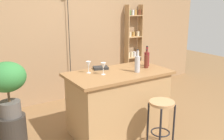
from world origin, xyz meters
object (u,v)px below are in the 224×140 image
object	(u,v)px
spice_shelf	(133,46)
bottle_spirits_clear	(137,64)
potted_plant	(7,82)
wine_glass_left	(88,65)
bottle_sauce_amber	(146,61)
wine_glass_center	(103,66)
bar_stool	(161,113)
cookbook	(101,68)
bottle_soda_blue	(147,59)
plant_stool	(13,130)

from	to	relation	value
spice_shelf	bottle_spirits_clear	distance (m)	2.01
potted_plant	wine_glass_left	xyz separation A→B (m)	(1.02, -0.22, 0.14)
bottle_spirits_clear	spice_shelf	bearing A→B (deg)	54.53
bottle_sauce_amber	wine_glass_center	world-z (taller)	bottle_sauce_amber
bar_stool	wine_glass_left	size ratio (longest dim) A/B	3.83
bar_stool	spice_shelf	distance (m)	2.49
spice_shelf	wine_glass_left	xyz separation A→B (m)	(-1.76, -1.31, 0.08)
cookbook	bottle_sauce_amber	bearing A→B (deg)	-9.44
spice_shelf	wine_glass_center	size ratio (longest dim) A/B	10.90
spice_shelf	bottle_soda_blue	distance (m)	1.66
bar_stool	spice_shelf	bearing A→B (deg)	61.55
spice_shelf	bottle_spirits_clear	size ratio (longest dim) A/B	5.55
bottle_spirits_clear	potted_plant	bearing A→B (deg)	161.44
wine_glass_left	bottle_spirits_clear	bearing A→B (deg)	-28.12
spice_shelf	potted_plant	xyz separation A→B (m)	(-2.78, -1.09, -0.05)
bar_stool	wine_glass_center	world-z (taller)	wine_glass_center
wine_glass_left	potted_plant	bearing A→B (deg)	167.61
potted_plant	wine_glass_center	bearing A→B (deg)	-19.24
spice_shelf	wine_glass_center	world-z (taller)	spice_shelf
spice_shelf	potted_plant	world-z (taller)	spice_shelf
potted_plant	wine_glass_left	size ratio (longest dim) A/B	4.36
bottle_sauce_amber	wine_glass_center	xyz separation A→B (m)	(-0.72, 0.03, 0.01)
bottle_soda_blue	wine_glass_left	bearing A→B (deg)	172.74
plant_stool	bottle_sauce_amber	xyz separation A→B (m)	(1.87, -0.43, 0.79)
spice_shelf	potted_plant	distance (m)	2.98
plant_stool	potted_plant	xyz separation A→B (m)	(0.00, 0.00, 0.66)
plant_stool	bar_stool	bearing A→B (deg)	-33.48
bottle_sauce_amber	cookbook	size ratio (longest dim) A/B	1.32
spice_shelf	wine_glass_center	bearing A→B (deg)	-137.46
cookbook	bottle_soda_blue	bearing A→B (deg)	-0.42
bar_stool	cookbook	size ratio (longest dim) A/B	2.99
wine_glass_left	bottle_sauce_amber	bearing A→B (deg)	-13.50
bar_stool	cookbook	bearing A→B (deg)	110.20
bottle_spirits_clear	plant_stool	bearing A→B (deg)	161.44
plant_stool	bottle_soda_blue	distance (m)	2.13
bottle_soda_blue	bottle_sauce_amber	xyz separation A→B (m)	(-0.08, -0.09, -0.01)
cookbook	spice_shelf	bearing A→B (deg)	55.88
bottle_spirits_clear	wine_glass_left	xyz separation A→B (m)	(-0.59, 0.32, -0.00)
potted_plant	wine_glass_center	xyz separation A→B (m)	(1.15, -0.40, 0.14)
bottle_spirits_clear	wine_glass_center	distance (m)	0.48
spice_shelf	bottle_spirits_clear	world-z (taller)	spice_shelf
potted_plant	bottle_spirits_clear	distance (m)	1.71
wine_glass_left	wine_glass_center	world-z (taller)	same
wine_glass_center	cookbook	world-z (taller)	wine_glass_center
spice_shelf	wine_glass_left	distance (m)	2.20
bottle_spirits_clear	wine_glass_center	bearing A→B (deg)	163.15
spice_shelf	cookbook	bearing A→B (deg)	-141.14
wine_glass_left	cookbook	world-z (taller)	wine_glass_left
bottle_sauce_amber	cookbook	world-z (taller)	bottle_sauce_amber
bar_stool	bottle_spirits_clear	bearing A→B (deg)	89.52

